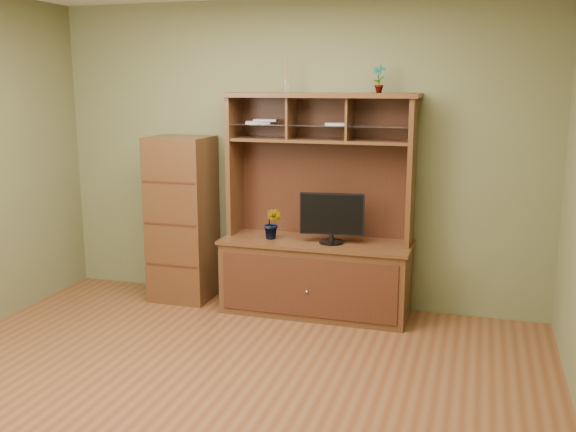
% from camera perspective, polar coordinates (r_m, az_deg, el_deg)
% --- Properties ---
extents(room, '(4.54, 4.04, 2.74)m').
position_cam_1_polar(room, '(3.90, -7.75, 2.41)').
color(room, '#5C321A').
rests_on(room, ground).
extents(media_hutch, '(1.66, 0.61, 1.90)m').
position_cam_1_polar(media_hutch, '(5.59, 2.56, -3.39)').
color(media_hutch, '#3F2312').
rests_on(media_hutch, room).
extents(monitor, '(0.54, 0.21, 0.43)m').
position_cam_1_polar(monitor, '(5.39, 3.90, -0.10)').
color(monitor, black).
rests_on(monitor, media_hutch).
extents(orchid_plant, '(0.17, 0.14, 0.28)m').
position_cam_1_polar(orchid_plant, '(5.55, -1.40, -0.66)').
color(orchid_plant, '#295E20').
rests_on(orchid_plant, media_hutch).
extents(top_plant, '(0.13, 0.10, 0.23)m').
position_cam_1_polar(top_plant, '(5.37, 8.06, 12.00)').
color(top_plant, '#315F21').
rests_on(top_plant, media_hutch).
extents(reed_diffuser, '(0.06, 0.06, 0.29)m').
position_cam_1_polar(reed_diffuser, '(5.55, -0.13, 12.10)').
color(reed_diffuser, silver).
rests_on(reed_diffuser, media_hutch).
extents(magazines, '(0.95, 0.22, 0.04)m').
position_cam_1_polar(magazines, '(5.56, -0.22, 8.34)').
color(magazines, '#ACACB1').
rests_on(magazines, media_hutch).
extents(side_cabinet, '(0.54, 0.49, 1.51)m').
position_cam_1_polar(side_cabinet, '(5.98, -9.38, -0.25)').
color(side_cabinet, '#3F2312').
rests_on(side_cabinet, room).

